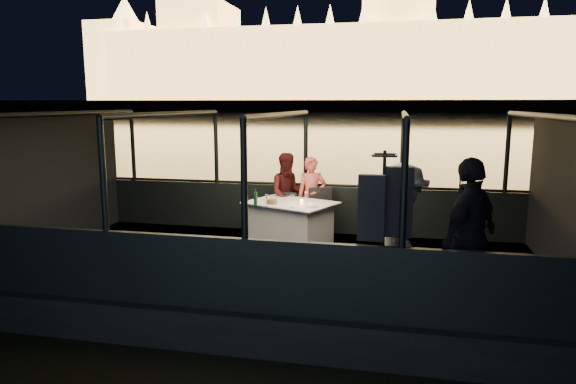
% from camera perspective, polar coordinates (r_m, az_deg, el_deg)
% --- Properties ---
extents(river_water, '(500.00, 500.00, 0.00)m').
position_cam_1_polar(river_water, '(87.66, 11.14, 7.68)').
color(river_water, black).
rests_on(river_water, ground).
extents(boat_hull, '(8.60, 4.40, 1.00)m').
position_cam_1_polar(boat_hull, '(8.33, -0.59, -11.03)').
color(boat_hull, black).
rests_on(boat_hull, river_water).
extents(boat_deck, '(8.00, 4.00, 0.04)m').
position_cam_1_polar(boat_deck, '(8.18, -0.60, -7.88)').
color(boat_deck, black).
rests_on(boat_deck, boat_hull).
extents(gunwale_port, '(8.00, 0.08, 0.90)m').
position_cam_1_polar(gunwale_port, '(9.96, 1.94, -1.87)').
color(gunwale_port, black).
rests_on(gunwale_port, boat_deck).
extents(gunwale_starboard, '(8.00, 0.08, 0.90)m').
position_cam_1_polar(gunwale_starboard, '(6.19, -4.75, -9.20)').
color(gunwale_starboard, black).
rests_on(gunwale_starboard, boat_deck).
extents(cabin_glass_port, '(8.00, 0.02, 1.40)m').
position_cam_1_polar(cabin_glass_port, '(9.79, 1.98, 4.74)').
color(cabin_glass_port, '#99B2B2').
rests_on(cabin_glass_port, gunwale_port).
extents(cabin_glass_starboard, '(8.00, 0.02, 1.40)m').
position_cam_1_polar(cabin_glass_starboard, '(5.92, -4.90, 1.38)').
color(cabin_glass_starboard, '#99B2B2').
rests_on(cabin_glass_starboard, gunwale_starboard).
extents(cabin_roof_glass, '(8.00, 4.00, 0.02)m').
position_cam_1_polar(cabin_roof_glass, '(7.79, -0.63, 8.60)').
color(cabin_roof_glass, '#99B2B2').
rests_on(cabin_roof_glass, boat_deck).
extents(end_wall_fore, '(0.02, 4.00, 2.30)m').
position_cam_1_polar(end_wall_fore, '(9.60, -24.59, 1.05)').
color(end_wall_fore, black).
rests_on(end_wall_fore, boat_deck).
extents(end_wall_aft, '(0.02, 4.00, 2.30)m').
position_cam_1_polar(end_wall_aft, '(8.04, 28.42, -0.80)').
color(end_wall_aft, black).
rests_on(end_wall_aft, boat_deck).
extents(canopy_ribs, '(8.00, 4.00, 2.30)m').
position_cam_1_polar(canopy_ribs, '(7.90, -0.61, 0.23)').
color(canopy_ribs, black).
rests_on(canopy_ribs, boat_deck).
extents(embankment, '(400.00, 140.00, 6.00)m').
position_cam_1_polar(embankment, '(217.61, 11.86, 9.08)').
color(embankment, '#423D33').
rests_on(embankment, ground).
extents(parliament_building, '(220.00, 32.00, 60.00)m').
position_cam_1_polar(parliament_building, '(184.45, 12.09, 17.71)').
color(parliament_building, '#F2D18C').
rests_on(parliament_building, embankment).
extents(dining_table_central, '(1.74, 1.53, 0.77)m').
position_cam_1_polar(dining_table_central, '(9.03, 0.32, -3.51)').
color(dining_table_central, silver).
rests_on(dining_table_central, boat_deck).
extents(chair_port_left, '(0.47, 0.47, 0.82)m').
position_cam_1_polar(chair_port_left, '(9.48, -0.27, -2.45)').
color(chair_port_left, black).
rests_on(chair_port_left, boat_deck).
extents(chair_port_right, '(0.56, 0.56, 0.92)m').
position_cam_1_polar(chair_port_right, '(9.37, 3.42, -2.62)').
color(chair_port_right, black).
rests_on(chair_port_right, boat_deck).
extents(coat_stand, '(0.54, 0.43, 1.95)m').
position_cam_1_polar(coat_stand, '(6.05, 10.40, -5.33)').
color(coat_stand, black).
rests_on(coat_stand, boat_deck).
extents(person_woman_coral, '(0.61, 0.48, 1.49)m').
position_cam_1_polar(person_woman_coral, '(9.60, 2.64, -0.49)').
color(person_woman_coral, '#DB594F').
rests_on(person_woman_coral, boat_deck).
extents(person_man_maroon, '(0.91, 0.82, 1.55)m').
position_cam_1_polar(person_man_maroon, '(9.69, 0.05, -0.39)').
color(person_man_maroon, '#3B1010').
rests_on(person_man_maroon, boat_deck).
extents(passenger_stripe, '(0.92, 1.27, 1.76)m').
position_cam_1_polar(passenger_stripe, '(6.48, 12.50, -4.85)').
color(passenger_stripe, white).
rests_on(passenger_stripe, boat_deck).
extents(passenger_dark, '(1.01, 1.17, 1.88)m').
position_cam_1_polar(passenger_dark, '(6.34, 19.45, -5.51)').
color(passenger_dark, black).
rests_on(passenger_dark, boat_deck).
extents(wine_bottle, '(0.08, 0.08, 0.28)m').
position_cam_1_polar(wine_bottle, '(8.64, -3.63, -0.54)').
color(wine_bottle, '#143819').
rests_on(wine_bottle, dining_table_central).
extents(bread_basket, '(0.21, 0.21, 0.07)m').
position_cam_1_polar(bread_basket, '(8.79, -1.81, -1.07)').
color(bread_basket, brown).
rests_on(bread_basket, dining_table_central).
extents(amber_candle, '(0.07, 0.07, 0.08)m').
position_cam_1_polar(amber_candle, '(8.74, 1.52, -1.14)').
color(amber_candle, '#FFB33F').
rests_on(amber_candle, dining_table_central).
extents(plate_near, '(0.25, 0.25, 0.01)m').
position_cam_1_polar(plate_near, '(8.59, 2.63, -1.55)').
color(plate_near, silver).
rests_on(plate_near, dining_table_central).
extents(plate_far, '(0.27, 0.27, 0.02)m').
position_cam_1_polar(plate_far, '(8.97, -1.95, -1.06)').
color(plate_far, silver).
rests_on(plate_far, dining_table_central).
extents(wine_glass_white, '(0.08, 0.08, 0.19)m').
position_cam_1_polar(wine_glass_white, '(8.62, -2.39, -0.93)').
color(wine_glass_white, silver).
rests_on(wine_glass_white, dining_table_central).
extents(wine_glass_red, '(0.08, 0.08, 0.20)m').
position_cam_1_polar(wine_glass_red, '(8.86, 2.04, -0.63)').
color(wine_glass_red, silver).
rests_on(wine_glass_red, dining_table_central).
extents(wine_glass_empty, '(0.09, 0.09, 0.21)m').
position_cam_1_polar(wine_glass_empty, '(8.51, 0.48, -1.06)').
color(wine_glass_empty, white).
rests_on(wine_glass_empty, dining_table_central).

